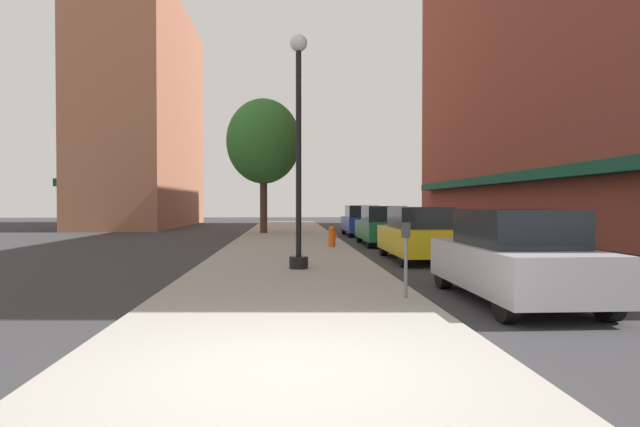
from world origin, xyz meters
name	(u,v)px	position (x,y,z in m)	size (l,w,h in m)	color
ground_plane	(379,244)	(4.00, 18.00, 0.00)	(90.00, 90.00, 0.00)	#2D2D30
sidewalk_slab	(288,241)	(0.00, 19.00, 0.06)	(4.80, 50.00, 0.12)	gray
building_right_brick	(574,17)	(14.99, 22.00, 11.54)	(6.80, 40.00, 23.13)	brown
building_far_background	(146,117)	(-11.01, 37.00, 8.45)	(6.80, 18.00, 16.95)	#9E6047
lamppost	(299,146)	(0.27, 8.21, 3.20)	(0.48, 0.48, 5.90)	black
fire_hydrant	(332,236)	(1.67, 14.92, 0.52)	(0.33, 0.26, 0.79)	#E05614
parking_meter_near	(406,250)	(2.05, 3.89, 0.95)	(0.14, 0.09, 1.31)	slate
tree_near	(263,142)	(-1.35, 24.64, 5.20)	(4.10, 4.10, 7.47)	#422D1E
car_silver	(513,257)	(4.00, 3.96, 0.81)	(1.80, 4.30, 1.66)	black
car_yellow	(418,235)	(4.00, 10.88, 0.81)	(1.80, 4.30, 1.66)	black
car_green	(383,226)	(4.00, 17.05, 0.81)	(1.80, 4.30, 1.66)	black
car_blue	(361,221)	(4.00, 23.71, 0.81)	(1.80, 4.30, 1.66)	black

